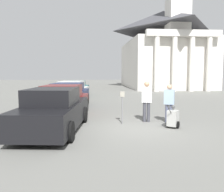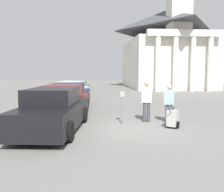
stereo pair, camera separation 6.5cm
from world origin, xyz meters
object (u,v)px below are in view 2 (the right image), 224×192
object	(u,v)px
parked_car_maroon	(63,102)
person_supervisor	(169,101)
church	(165,46)
parked_car_white	(73,92)
parked_car_navy	(69,96)
parked_car_black	(54,111)
parking_meter	(122,101)
parked_car_teal	(76,89)
equipment_cart	(173,118)
person_worker	(147,99)

from	to	relation	value
parked_car_maroon	person_supervisor	xyz separation A→B (m)	(4.66, -2.00, 0.22)
church	parked_car_white	bearing A→B (deg)	-125.82
parked_car_maroon	person_supervisor	size ratio (longest dim) A/B	2.93
parked_car_navy	parked_car_white	bearing A→B (deg)	96.89
parked_car_black	parked_car_maroon	xyz separation A→B (m)	(-0.00, 3.03, -0.02)
parking_meter	person_supervisor	distance (m)	2.00
parked_car_black	person_supervisor	world-z (taller)	person_supervisor
parked_car_teal	equipment_cart	size ratio (longest dim) A/B	5.38
parked_car_teal	church	size ratio (longest dim) A/B	0.23
parked_car_teal	equipment_cart	world-z (taller)	parked_car_teal
person_worker	parked_car_teal	bearing A→B (deg)	-59.36
parked_car_maroon	parked_car_teal	size ratio (longest dim) A/B	0.90
parked_car_black	parked_car_navy	world-z (taller)	parked_car_black
parking_meter	equipment_cart	size ratio (longest dim) A/B	1.36
equipment_cart	parked_car_teal	bearing A→B (deg)	145.49
parked_car_navy	person_worker	size ratio (longest dim) A/B	3.04
parked_car_black	equipment_cart	size ratio (longest dim) A/B	5.13
person_worker	equipment_cart	size ratio (longest dim) A/B	1.76
parked_car_maroon	equipment_cart	size ratio (longest dim) A/B	4.82
parked_car_teal	person_supervisor	size ratio (longest dim) A/B	3.27
parking_meter	church	bearing A→B (deg)	69.84
parked_car_white	parking_meter	world-z (taller)	parked_car_white
parked_car_maroon	church	world-z (taller)	church
parked_car_teal	equipment_cart	distance (m)	13.39
parking_meter	person_worker	size ratio (longest dim) A/B	0.77
parking_meter	person_worker	bearing A→B (deg)	15.72
parked_car_teal	person_worker	distance (m)	11.96
parked_car_navy	parked_car_teal	size ratio (longest dim) A/B	0.99
parked_car_black	parked_car_white	distance (m)	9.16
parked_car_black	parking_meter	world-z (taller)	parked_car_black
parked_car_maroon	parking_meter	xyz separation A→B (m)	(2.66, -2.01, 0.24)
parked_car_black	parked_car_teal	distance (m)	12.68
parked_car_black	person_worker	size ratio (longest dim) A/B	2.92
parked_car_black	parking_meter	size ratio (longest dim) A/B	3.78
parked_car_white	parking_meter	size ratio (longest dim) A/B	3.99
person_worker	parked_car_white	bearing A→B (deg)	-52.03
parked_car_black	church	world-z (taller)	church
parked_car_maroon	parked_car_teal	bearing A→B (deg)	96.88
parked_car_teal	parking_meter	xyz separation A→B (m)	(2.66, -11.66, 0.29)
parked_car_maroon	equipment_cart	bearing A→B (deg)	-26.39
parked_car_black	equipment_cart	distance (m)	4.52
parked_car_black	parked_car_maroon	world-z (taller)	parked_car_black
parked_car_navy	equipment_cart	world-z (taller)	parked_car_navy
church	person_worker	bearing A→B (deg)	-108.04
parked_car_white	person_supervisor	xyz separation A→B (m)	(4.66, -8.12, 0.23)
parked_car_white	parked_car_black	bearing A→B (deg)	-83.12
parked_car_navy	person_supervisor	xyz separation A→B (m)	(4.66, -5.03, 0.22)
parked_car_maroon	equipment_cart	distance (m)	5.40
parked_car_navy	parked_car_white	size ratio (longest dim) A/B	0.99
parked_car_teal	church	distance (m)	17.64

